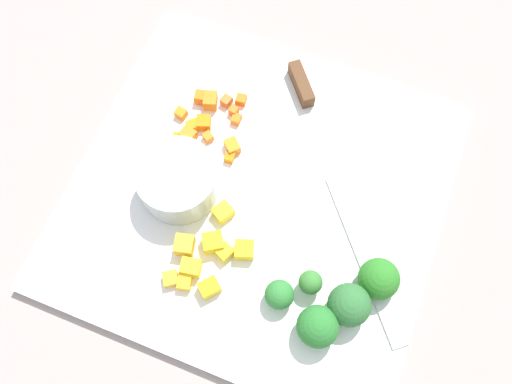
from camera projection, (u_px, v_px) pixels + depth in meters
ground_plane at (256, 199)px, 0.60m from camera, size 4.00×4.00×0.00m
cutting_board at (256, 197)px, 0.59m from camera, size 0.41×0.39×0.01m
prep_bowl at (178, 181)px, 0.57m from camera, size 0.09×0.09×0.05m
chef_knife at (324, 151)px, 0.60m from camera, size 0.23×0.28×0.02m
carrot_dice_0 at (204, 123)px, 0.61m from camera, size 0.02×0.02×0.01m
carrot_dice_1 at (226, 101)px, 0.63m from camera, size 0.01×0.01×0.01m
carrot_dice_2 at (210, 101)px, 0.62m from camera, size 0.02×0.02×0.02m
carrot_dice_3 at (201, 97)px, 0.63m from camera, size 0.02×0.02×0.01m
carrot_dice_4 at (232, 146)px, 0.60m from camera, size 0.02×0.02×0.01m
carrot_dice_5 at (230, 157)px, 0.60m from camera, size 0.01×0.01×0.01m
carrot_dice_6 at (188, 135)px, 0.61m from camera, size 0.02×0.02×0.01m
carrot_dice_7 at (236, 119)px, 0.62m from camera, size 0.01×0.01×0.01m
carrot_dice_8 at (178, 138)px, 0.61m from camera, size 0.01×0.01×0.01m
carrot_dice_9 at (193, 126)px, 0.61m from camera, size 0.02×0.02×0.01m
carrot_dice_10 at (208, 137)px, 0.61m from camera, size 0.01×0.01×0.01m
carrot_dice_11 at (241, 100)px, 0.63m from camera, size 0.01×0.01×0.01m
carrot_dice_12 at (181, 113)px, 0.62m from camera, size 0.01×0.01×0.01m
carrot_dice_13 at (234, 111)px, 0.62m from camera, size 0.01×0.01×0.01m
pepper_dice_0 at (223, 212)px, 0.57m from camera, size 0.02×0.03×0.01m
pepper_dice_1 at (213, 242)px, 0.56m from camera, size 0.03×0.03×0.02m
pepper_dice_2 at (191, 267)px, 0.55m from camera, size 0.02×0.02×0.02m
pepper_dice_3 at (225, 252)px, 0.56m from camera, size 0.02×0.02×0.01m
pepper_dice_4 at (171, 279)px, 0.55m from camera, size 0.02×0.02×0.01m
pepper_dice_5 at (185, 245)px, 0.56m from camera, size 0.02×0.02×0.02m
pepper_dice_6 at (185, 281)px, 0.55m from camera, size 0.02×0.02×0.01m
pepper_dice_7 at (244, 250)px, 0.56m from camera, size 0.03×0.02×0.02m
pepper_dice_8 at (209, 288)px, 0.54m from camera, size 0.03×0.03×0.02m
broccoli_floret_0 at (279, 295)px, 0.53m from camera, size 0.03×0.03×0.03m
broccoli_floret_1 at (349, 305)px, 0.52m from camera, size 0.04×0.04×0.05m
broccoli_floret_2 at (318, 327)px, 0.52m from camera, size 0.04×0.04×0.04m
broccoli_floret_3 at (379, 279)px, 0.54m from camera, size 0.04×0.04×0.04m
broccoli_floret_4 at (310, 282)px, 0.54m from camera, size 0.02×0.02×0.03m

